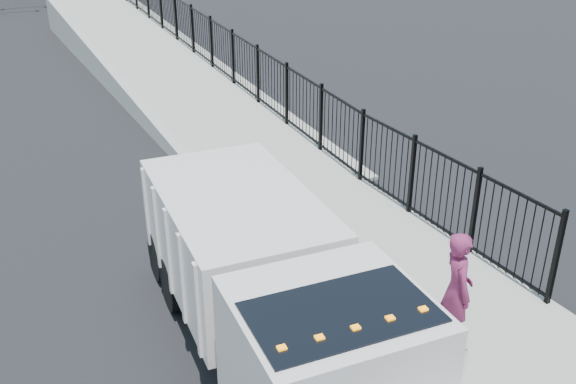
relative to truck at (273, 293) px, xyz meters
name	(u,v)px	position (x,y,z in m)	size (l,w,h in m)	color
ground	(317,304)	(1.44, 1.17, -1.40)	(120.00, 120.00, 0.00)	black
sidewalk	(476,332)	(3.36, -0.83, -1.34)	(3.55, 12.00, 0.12)	#9E998E
curb	(382,367)	(1.44, -0.83, -1.32)	(0.30, 12.00, 0.16)	#ADAAA3
ramp	(161,78)	(3.56, 17.17, -1.40)	(3.95, 24.00, 1.70)	#9E998E
iron_fence	(234,75)	(4.99, 13.17, -0.50)	(0.10, 28.00, 1.80)	black
truck	(273,293)	(0.00, 0.00, 0.00)	(2.91, 7.45, 2.50)	black
worker	(457,290)	(2.74, -0.88, -0.28)	(0.73, 0.48, 2.00)	#7A244C
debris	(341,278)	(2.12, 1.47, -1.23)	(0.42, 0.42, 0.10)	silver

